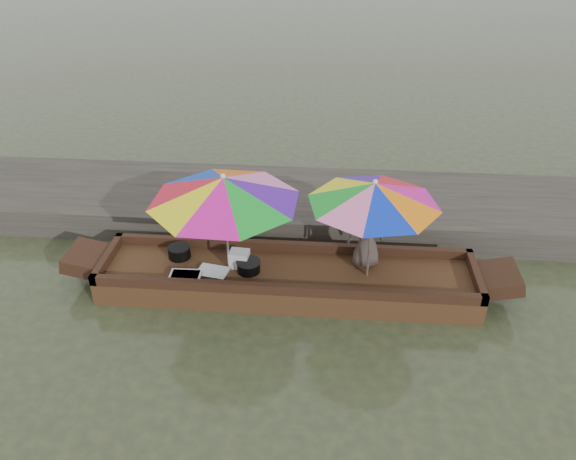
# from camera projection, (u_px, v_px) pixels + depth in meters

# --- Properties ---
(water) EXTENTS (80.00, 80.00, 0.00)m
(water) POSITION_uv_depth(u_px,v_px,m) (287.00, 290.00, 8.48)
(water) COLOR #2E3624
(water) RESTS_ON ground
(dock) EXTENTS (22.00, 2.20, 0.50)m
(dock) POSITION_uv_depth(u_px,v_px,m) (298.00, 205.00, 10.21)
(dock) COLOR #2D2B26
(dock) RESTS_ON ground
(boat_hull) EXTENTS (5.55, 1.20, 0.35)m
(boat_hull) POSITION_uv_depth(u_px,v_px,m) (287.00, 280.00, 8.38)
(boat_hull) COLOR black
(boat_hull) RESTS_ON water
(cooking_pot) EXTENTS (0.34, 0.34, 0.18)m
(cooking_pot) POSITION_uv_depth(u_px,v_px,m) (179.00, 252.00, 8.56)
(cooking_pot) COLOR black
(cooking_pot) RESTS_ON boat_hull
(tray_crayfish) EXTENTS (0.46, 0.33, 0.09)m
(tray_crayfish) POSITION_uv_depth(u_px,v_px,m) (185.00, 277.00, 8.08)
(tray_crayfish) COLOR silver
(tray_crayfish) RESTS_ON boat_hull
(tray_scallop) EXTENTS (0.51, 0.39, 0.06)m
(tray_scallop) POSITION_uv_depth(u_px,v_px,m) (213.00, 272.00, 8.21)
(tray_scallop) COLOR silver
(tray_scallop) RESTS_ON boat_hull
(charcoal_grill) EXTENTS (0.34, 0.34, 0.16)m
(charcoal_grill) POSITION_uv_depth(u_px,v_px,m) (249.00, 267.00, 8.25)
(charcoal_grill) COLOR black
(charcoal_grill) RESTS_ON boat_hull
(supply_bag) EXTENTS (0.30, 0.24, 0.26)m
(supply_bag) POSITION_uv_depth(u_px,v_px,m) (240.00, 259.00, 8.33)
(supply_bag) COLOR silver
(supply_bag) RESTS_ON boat_hull
(vendor) EXTENTS (0.63, 0.49, 1.12)m
(vendor) POSITION_uv_depth(u_px,v_px,m) (367.00, 232.00, 8.15)
(vendor) COLOR #3F3430
(vendor) RESTS_ON boat_hull
(umbrella_bow) EXTENTS (2.77, 2.77, 1.55)m
(umbrella_bow) POSITION_uv_depth(u_px,v_px,m) (226.00, 223.00, 7.95)
(umbrella_bow) COLOR pink
(umbrella_bow) RESTS_ON boat_hull
(umbrella_stern) EXTENTS (2.14, 2.14, 1.55)m
(umbrella_stern) POSITION_uv_depth(u_px,v_px,m) (371.00, 230.00, 7.80)
(umbrella_stern) COLOR #E5149C
(umbrella_stern) RESTS_ON boat_hull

